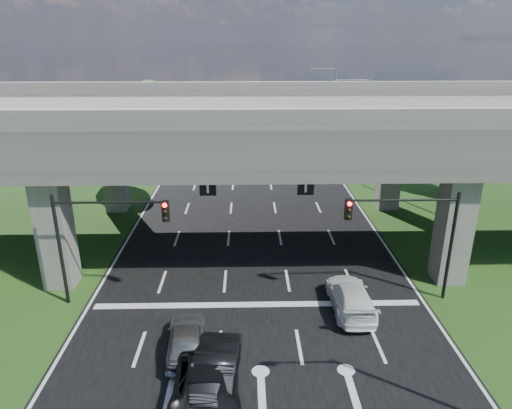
{
  "coord_description": "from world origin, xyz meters",
  "views": [
    {
      "loc": [
        -0.55,
        -17.12,
        13.14
      ],
      "look_at": [
        0.04,
        8.86,
        3.66
      ],
      "focal_mm": 32.0,
      "sensor_mm": 36.0,
      "label": 1
    }
  ],
  "objects_px": {
    "signal_left": "(100,230)",
    "car_white": "(351,297)",
    "streetlight_beyond": "(331,101)",
    "car_silver": "(187,338)",
    "car_trailing": "(207,373)",
    "streetlight_far": "(363,124)",
    "car_dark": "(216,368)",
    "signal_right": "(412,227)"
  },
  "relations": [
    {
      "from": "streetlight_beyond",
      "to": "car_trailing",
      "type": "xyz_separation_m",
      "value": [
        -12.22,
        -42.6,
        -5.03
      ]
    },
    {
      "from": "signal_left",
      "to": "streetlight_far",
      "type": "height_order",
      "value": "streetlight_far"
    },
    {
      "from": "car_white",
      "to": "signal_right",
      "type": "bearing_deg",
      "value": -163.11
    },
    {
      "from": "signal_left",
      "to": "streetlight_far",
      "type": "distance_m",
      "value": 26.95
    },
    {
      "from": "signal_left",
      "to": "car_trailing",
      "type": "xyz_separation_m",
      "value": [
        5.7,
        -6.54,
        -3.37
      ]
    },
    {
      "from": "car_dark",
      "to": "car_white",
      "type": "distance_m",
      "value": 8.44
    },
    {
      "from": "streetlight_far",
      "to": "car_dark",
      "type": "xyz_separation_m",
      "value": [
        -11.9,
        -26.33,
        -5.03
      ]
    },
    {
      "from": "signal_right",
      "to": "streetlight_far",
      "type": "xyz_separation_m",
      "value": [
        2.27,
        20.06,
        1.66
      ]
    },
    {
      "from": "car_silver",
      "to": "car_trailing",
      "type": "relative_size",
      "value": 0.74
    },
    {
      "from": "streetlight_far",
      "to": "car_silver",
      "type": "height_order",
      "value": "streetlight_far"
    },
    {
      "from": "car_white",
      "to": "car_trailing",
      "type": "bearing_deg",
      "value": 39.06
    },
    {
      "from": "streetlight_far",
      "to": "car_white",
      "type": "relative_size",
      "value": 2.06
    },
    {
      "from": "signal_right",
      "to": "car_dark",
      "type": "xyz_separation_m",
      "value": [
        -9.62,
        -6.28,
        -3.37
      ]
    },
    {
      "from": "streetlight_far",
      "to": "streetlight_beyond",
      "type": "distance_m",
      "value": 16.0
    },
    {
      "from": "signal_right",
      "to": "car_silver",
      "type": "bearing_deg",
      "value": -159.14
    },
    {
      "from": "signal_left",
      "to": "car_silver",
      "type": "distance_m",
      "value": 7.13
    },
    {
      "from": "signal_left",
      "to": "car_white",
      "type": "relative_size",
      "value": 1.24
    },
    {
      "from": "streetlight_far",
      "to": "car_trailing",
      "type": "bearing_deg",
      "value": -114.67
    },
    {
      "from": "streetlight_far",
      "to": "car_dark",
      "type": "relative_size",
      "value": 2.08
    },
    {
      "from": "car_trailing",
      "to": "car_dark",
      "type": "bearing_deg",
      "value": -141.95
    },
    {
      "from": "signal_left",
      "to": "car_white",
      "type": "xyz_separation_m",
      "value": [
        12.57,
        -0.94,
        -3.45
      ]
    },
    {
      "from": "streetlight_beyond",
      "to": "car_silver",
      "type": "xyz_separation_m",
      "value": [
        -13.31,
        -40.26,
        -5.11
      ]
    },
    {
      "from": "streetlight_beyond",
      "to": "streetlight_far",
      "type": "bearing_deg",
      "value": -90.0
    },
    {
      "from": "car_white",
      "to": "car_dark",
      "type": "bearing_deg",
      "value": 39.06
    },
    {
      "from": "car_white",
      "to": "car_trailing",
      "type": "distance_m",
      "value": 8.86
    },
    {
      "from": "car_dark",
      "to": "car_trailing",
      "type": "xyz_separation_m",
      "value": [
        -0.32,
        -0.26,
        -0.0
      ]
    },
    {
      "from": "car_trailing",
      "to": "car_white",
      "type": "bearing_deg",
      "value": -142.05
    },
    {
      "from": "signal_left",
      "to": "car_trailing",
      "type": "height_order",
      "value": "signal_left"
    },
    {
      "from": "signal_left",
      "to": "car_white",
      "type": "bearing_deg",
      "value": -4.29
    },
    {
      "from": "signal_left",
      "to": "streetlight_beyond",
      "type": "bearing_deg",
      "value": 63.57
    },
    {
      "from": "car_dark",
      "to": "streetlight_far",
      "type": "bearing_deg",
      "value": -110.12
    },
    {
      "from": "car_white",
      "to": "streetlight_beyond",
      "type": "bearing_deg",
      "value": -98.36
    },
    {
      "from": "streetlight_beyond",
      "to": "car_dark",
      "type": "relative_size",
      "value": 2.08
    },
    {
      "from": "car_white",
      "to": "car_trailing",
      "type": "relative_size",
      "value": 0.85
    },
    {
      "from": "signal_right",
      "to": "streetlight_far",
      "type": "distance_m",
      "value": 20.25
    },
    {
      "from": "signal_left",
      "to": "car_silver",
      "type": "height_order",
      "value": "signal_left"
    },
    {
      "from": "streetlight_far",
      "to": "car_trailing",
      "type": "xyz_separation_m",
      "value": [
        -12.22,
        -26.6,
        -5.03
      ]
    },
    {
      "from": "car_trailing",
      "to": "car_silver",
      "type": "bearing_deg",
      "value": -66.12
    },
    {
      "from": "signal_right",
      "to": "streetlight_far",
      "type": "height_order",
      "value": "streetlight_far"
    },
    {
      "from": "signal_right",
      "to": "streetlight_beyond",
      "type": "bearing_deg",
      "value": 86.39
    },
    {
      "from": "signal_left",
      "to": "car_white",
      "type": "height_order",
      "value": "signal_left"
    },
    {
      "from": "signal_left",
      "to": "car_dark",
      "type": "bearing_deg",
      "value": -46.17
    }
  ]
}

